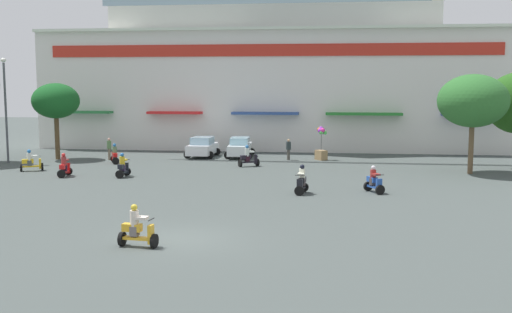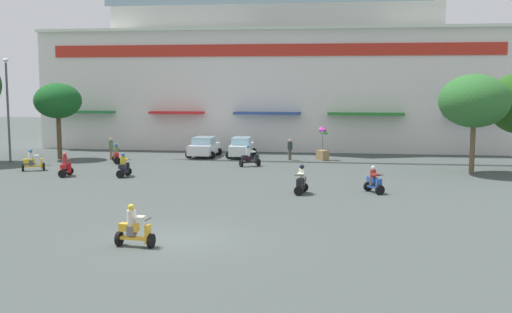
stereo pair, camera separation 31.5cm
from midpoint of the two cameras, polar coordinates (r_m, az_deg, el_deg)
ground_plane at (r=36.56m, az=-2.12°, el=-2.55°), size 128.00×128.00×0.00m
colonial_building at (r=58.77m, az=1.62°, el=10.21°), size 41.53×15.90×21.19m
plaza_tree_2 at (r=50.35m, az=-18.10°, el=4.85°), size 3.61×3.65×5.90m
plaza_tree_3 at (r=42.63m, az=19.11°, el=4.84°), size 4.52×4.70×6.50m
parked_car_0 at (r=49.86m, az=-5.13°, el=0.87°), size 2.48×3.98×1.61m
parked_car_1 at (r=49.53m, az=-1.68°, el=0.85°), size 2.41×4.35×1.59m
scooter_rider_0 at (r=41.18m, az=-17.40°, el=-0.93°), size 0.62×1.41×1.53m
scooter_rider_1 at (r=23.13m, az=-11.25°, el=-6.59°), size 1.45×0.67×1.58m
scooter_rider_2 at (r=46.93m, az=-13.05°, el=0.11°), size 1.11×1.55×1.49m
scooter_rider_3 at (r=34.21m, az=10.53°, el=-2.27°), size 1.11×1.45×1.48m
scooter_rider_4 at (r=44.04m, az=-0.91°, el=-0.11°), size 1.53×1.21×1.54m
scooter_rider_5 at (r=33.38m, az=3.95°, el=-2.32°), size 0.71×1.38×1.58m
scooter_rider_6 at (r=40.07m, az=-12.35°, el=-0.95°), size 0.55×1.41×1.55m
scooter_rider_8 at (r=44.54m, az=-20.16°, el=-0.49°), size 1.56×1.14×1.47m
pedestrian_0 at (r=47.69m, az=2.82°, el=0.77°), size 0.53×0.53×1.63m
pedestrian_1 at (r=49.11m, az=-13.52°, el=0.83°), size 0.46×0.46×1.70m
streetlamp_near at (r=49.35m, az=-22.20°, el=4.57°), size 0.40×0.40×7.71m
balloon_vendor_cart at (r=47.97m, az=5.83°, el=1.05°), size 1.02×1.08×2.58m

